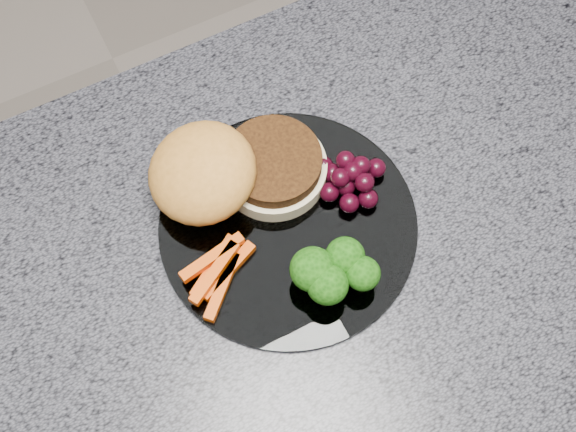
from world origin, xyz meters
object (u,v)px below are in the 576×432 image
object	(u,v)px
plate	(288,225)
grape_bunch	(351,178)
island_cabinet	(300,379)
burger	(228,172)

from	to	relation	value
plate	grape_bunch	bearing A→B (deg)	8.06
plate	island_cabinet	bearing A→B (deg)	-95.44
island_cabinet	grape_bunch	distance (m)	0.50
plate	burger	xyz separation A→B (m)	(-0.03, 0.07, 0.03)
burger	grape_bunch	xyz separation A→B (m)	(0.11, -0.06, -0.01)
grape_bunch	plate	bearing A→B (deg)	-171.94
island_cabinet	burger	world-z (taller)	burger
island_cabinet	grape_bunch	size ratio (longest dim) A/B	15.78
island_cabinet	plate	bearing A→B (deg)	84.56
island_cabinet	plate	xyz separation A→B (m)	(0.00, 0.05, 0.47)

